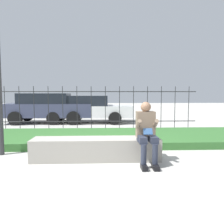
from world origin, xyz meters
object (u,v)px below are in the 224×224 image
(person_seated_reader, at_px, (146,130))
(car_parked_center, at_px, (85,108))
(car_parked_left, at_px, (48,107))
(stone_bench, at_px, (96,150))

(person_seated_reader, height_order, car_parked_center, car_parked_center)
(person_seated_reader, bearing_deg, car_parked_left, 118.91)
(stone_bench, xyz_separation_m, car_parked_center, (-0.75, 6.34, 0.51))
(car_parked_center, bearing_deg, person_seated_reader, -73.20)
(car_parked_center, xyz_separation_m, car_parked_left, (-1.84, -0.09, 0.06))
(stone_bench, bearing_deg, person_seated_reader, -17.23)
(person_seated_reader, xyz_separation_m, car_parked_center, (-1.79, 6.66, 0.02))
(stone_bench, height_order, car_parked_center, car_parked_center)
(stone_bench, distance_m, car_parked_center, 6.41)
(person_seated_reader, relative_size, car_parked_left, 0.30)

